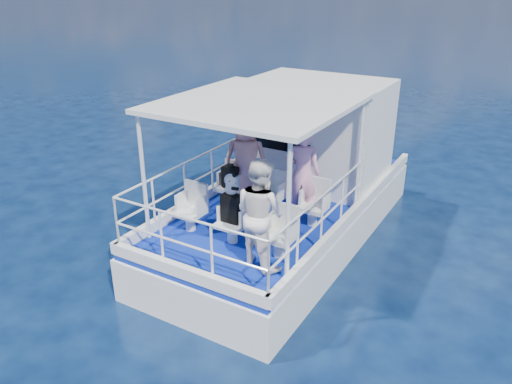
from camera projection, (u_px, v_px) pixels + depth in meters
ground at (264, 258)px, 9.80m from camera, size 2000.00×2000.00×0.00m
hull at (287, 237)px, 10.59m from camera, size 3.00×7.00×1.60m
deck at (288, 201)px, 10.25m from camera, size 2.90×6.90×0.10m
cabin at (317, 131)px, 10.82m from camera, size 2.85×2.00×2.20m
canopy at (259, 103)px, 8.39m from camera, size 3.00×3.20×0.08m
canopy_posts at (258, 167)px, 8.80m from camera, size 2.77×2.97×2.20m
railings at (248, 204)px, 8.78m from camera, size 2.84×3.59×1.00m
seat_port_fwd at (230, 195)px, 9.94m from camera, size 0.48×0.46×0.38m
seat_center_fwd at (269, 204)px, 9.52m from camera, size 0.48×0.46×0.38m
seat_stbd_fwd at (313, 215)px, 9.10m from camera, size 0.48×0.46×0.38m
seat_port_aft at (190, 220)px, 8.91m from camera, size 0.48×0.46×0.38m
seat_center_aft at (232, 232)px, 8.49m from camera, size 0.48×0.46×0.38m
seat_stbd_aft at (279, 245)px, 8.07m from camera, size 0.48×0.46×0.38m
passenger_port_fwd at (246, 160)px, 9.71m from camera, size 0.80×0.69×1.80m
passenger_stbd_fwd at (303, 174)px, 9.10m from camera, size 0.74×0.59×1.76m
passenger_stbd_aft at (260, 213)px, 7.57m from camera, size 1.02×0.89×1.77m
backpack_port at (230, 177)px, 9.74m from camera, size 0.32×0.18×0.42m
backpack_center at (231, 208)px, 8.34m from camera, size 0.33×0.18×0.49m
compact_camera at (230, 165)px, 9.65m from camera, size 0.10×0.06×0.06m
panda at (231, 184)px, 8.19m from camera, size 0.25×0.21×0.38m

